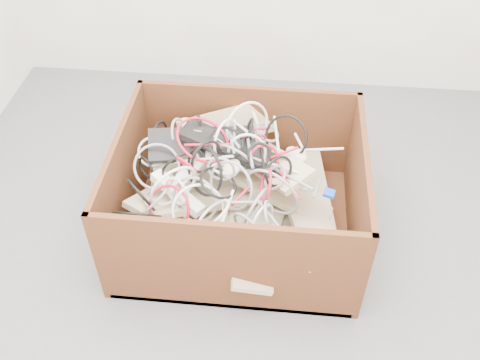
# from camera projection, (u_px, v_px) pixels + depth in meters

# --- Properties ---
(ground) EXTENTS (3.00, 3.00, 0.00)m
(ground) POSITION_uv_depth(u_px,v_px,m) (233.00, 265.00, 2.41)
(ground) COLOR #545457
(ground) RESTS_ON ground
(cardboard_box) EXTENTS (1.06, 0.88, 0.51)m
(cardboard_box) POSITION_uv_depth(u_px,v_px,m) (237.00, 208.00, 2.47)
(cardboard_box) COLOR #402310
(cardboard_box) RESTS_ON ground
(keyboard_pile) EXTENTS (0.95, 0.97, 0.37)m
(keyboard_pile) POSITION_uv_depth(u_px,v_px,m) (238.00, 183.00, 2.37)
(keyboard_pile) COLOR tan
(keyboard_pile) RESTS_ON cardboard_box
(mice_scatter) EXTENTS (0.70, 0.70, 0.18)m
(mice_scatter) POSITION_uv_depth(u_px,v_px,m) (224.00, 177.00, 2.30)
(mice_scatter) COLOR beige
(mice_scatter) RESTS_ON keyboard_pile
(power_strip_left) EXTENTS (0.22, 0.29, 0.13)m
(power_strip_left) POSITION_uv_depth(u_px,v_px,m) (196.00, 166.00, 2.31)
(power_strip_left) COLOR white
(power_strip_left) RESTS_ON keyboard_pile
(power_strip_right) EXTENTS (0.26, 0.20, 0.09)m
(power_strip_right) POSITION_uv_depth(u_px,v_px,m) (177.00, 193.00, 2.25)
(power_strip_right) COLOR white
(power_strip_right) RESTS_ON keyboard_pile
(vga_plug) EXTENTS (0.05, 0.05, 0.03)m
(vga_plug) POSITION_uv_depth(u_px,v_px,m) (329.00, 193.00, 2.24)
(vga_plug) COLOR #0D40C3
(vga_plug) RESTS_ON keyboard_pile
(cable_tangle) EXTENTS (0.97, 0.76, 0.39)m
(cable_tangle) POSITION_uv_depth(u_px,v_px,m) (214.00, 170.00, 2.25)
(cable_tangle) COLOR black
(cable_tangle) RESTS_ON keyboard_pile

